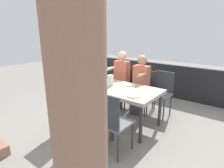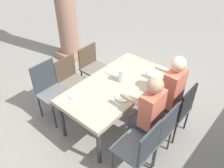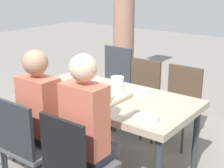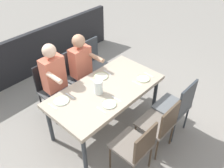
{
  "view_description": "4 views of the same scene",
  "coord_description": "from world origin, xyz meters",
  "px_view_note": "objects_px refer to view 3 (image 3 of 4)",
  "views": [
    {
      "loc": [
        -2.09,
        2.81,
        1.82
      ],
      "look_at": [
        0.1,
        -0.02,
        0.77
      ],
      "focal_mm": 30.0,
      "sensor_mm": 36.0,
      "label": 1
    },
    {
      "loc": [
        -2.15,
        -1.77,
        2.89
      ],
      "look_at": [
        -0.14,
        -0.04,
        0.84
      ],
      "focal_mm": 37.51,
      "sensor_mm": 36.0,
      "label": 2
    },
    {
      "loc": [
        1.92,
        -2.48,
        1.86
      ],
      "look_at": [
        0.1,
        -0.05,
        0.88
      ],
      "focal_mm": 53.99,
      "sensor_mm": 36.0,
      "label": 3
    },
    {
      "loc": [
        1.96,
        1.93,
        2.97
      ],
      "look_at": [
        -0.07,
        0.06,
        0.82
      ],
      "focal_mm": 38.83,
      "sensor_mm": 36.0,
      "label": 4
    }
  ],
  "objects_px": {
    "plate_1": "(76,98)",
    "plate_3": "(146,118)",
    "chair_east_north": "(179,98)",
    "diner_man_white": "(45,116)",
    "chair_east_south": "(75,163)",
    "dining_table": "(108,101)",
    "chair_mid_north": "(140,90)",
    "diner_woman_green": "(91,131)",
    "stone_column_near": "(124,9)",
    "plate_0": "(82,78)",
    "water_pitcher": "(117,89)",
    "plate_2": "(140,91)",
    "chair_west_north": "(113,80)",
    "chair_mid_south": "(28,143)"
  },
  "relations": [
    {
      "from": "chair_east_south",
      "to": "plate_1",
      "type": "bearing_deg",
      "value": 131.25
    },
    {
      "from": "chair_mid_north",
      "to": "water_pitcher",
      "type": "distance_m",
      "value": 0.99
    },
    {
      "from": "chair_east_north",
      "to": "plate_0",
      "type": "xyz_separation_m",
      "value": [
        -0.93,
        -0.61,
        0.22
      ]
    },
    {
      "from": "chair_east_north",
      "to": "diner_woman_green",
      "type": "height_order",
      "value": "diner_woman_green"
    },
    {
      "from": "chair_west_north",
      "to": "chair_mid_south",
      "type": "height_order",
      "value": "chair_west_north"
    },
    {
      "from": "dining_table",
      "to": "stone_column_near",
      "type": "distance_m",
      "value": 2.57
    },
    {
      "from": "diner_man_white",
      "to": "stone_column_near",
      "type": "xyz_separation_m",
      "value": [
        -1.12,
        2.79,
        0.64
      ]
    },
    {
      "from": "stone_column_near",
      "to": "chair_mid_south",
      "type": "bearing_deg",
      "value": -69.36
    },
    {
      "from": "chair_mid_south",
      "to": "diner_man_white",
      "type": "height_order",
      "value": "diner_man_white"
    },
    {
      "from": "diner_woman_green",
      "to": "water_pitcher",
      "type": "height_order",
      "value": "diner_woman_green"
    },
    {
      "from": "chair_west_north",
      "to": "chair_mid_south",
      "type": "relative_size",
      "value": 1.06
    },
    {
      "from": "water_pitcher",
      "to": "chair_east_south",
      "type": "bearing_deg",
      "value": -74.76
    },
    {
      "from": "plate_0",
      "to": "water_pitcher",
      "type": "bearing_deg",
      "value": -21.08
    },
    {
      "from": "chair_west_north",
      "to": "stone_column_near",
      "type": "xyz_separation_m",
      "value": [
        -0.7,
        1.24,
        0.78
      ]
    },
    {
      "from": "water_pitcher",
      "to": "chair_west_north",
      "type": "bearing_deg",
      "value": 128.96
    },
    {
      "from": "plate_1",
      "to": "plate_3",
      "type": "xyz_separation_m",
      "value": [
        0.78,
        -0.0,
        0.0
      ]
    },
    {
      "from": "chair_mid_south",
      "to": "plate_3",
      "type": "bearing_deg",
      "value": 38.16
    },
    {
      "from": "stone_column_near",
      "to": "plate_2",
      "type": "bearing_deg",
      "value": -50.93
    },
    {
      "from": "chair_mid_north",
      "to": "chair_mid_south",
      "type": "height_order",
      "value": "chair_mid_south"
    },
    {
      "from": "stone_column_near",
      "to": "water_pitcher",
      "type": "distance_m",
      "value": 2.61
    },
    {
      "from": "plate_0",
      "to": "plate_2",
      "type": "bearing_deg",
      "value": 0.81
    },
    {
      "from": "chair_mid_south",
      "to": "dining_table",
      "type": "bearing_deg",
      "value": 79.22
    },
    {
      "from": "chair_east_north",
      "to": "diner_man_white",
      "type": "bearing_deg",
      "value": -109.11
    },
    {
      "from": "diner_woman_green",
      "to": "stone_column_near",
      "type": "xyz_separation_m",
      "value": [
        -1.66,
        2.81,
        0.62
      ]
    },
    {
      "from": "chair_east_north",
      "to": "plate_1",
      "type": "relative_size",
      "value": 3.97
    },
    {
      "from": "chair_east_south",
      "to": "dining_table",
      "type": "bearing_deg",
      "value": 112.57
    },
    {
      "from": "diner_man_white",
      "to": "plate_3",
      "type": "relative_size",
      "value": 5.88
    },
    {
      "from": "chair_mid_south",
      "to": "diner_man_white",
      "type": "distance_m",
      "value": 0.27
    },
    {
      "from": "dining_table",
      "to": "plate_1",
      "type": "bearing_deg",
      "value": -122.86
    },
    {
      "from": "chair_mid_north",
      "to": "chair_east_north",
      "type": "height_order",
      "value": "chair_east_north"
    },
    {
      "from": "diner_man_white",
      "to": "chair_east_north",
      "type": "bearing_deg",
      "value": 70.89
    },
    {
      "from": "diner_woman_green",
      "to": "water_pitcher",
      "type": "xyz_separation_m",
      "value": [
        -0.24,
        0.68,
        0.11
      ]
    },
    {
      "from": "plate_1",
      "to": "water_pitcher",
      "type": "xyz_separation_m",
      "value": [
        0.3,
        0.25,
        0.09
      ]
    },
    {
      "from": "plate_1",
      "to": "plate_3",
      "type": "bearing_deg",
      "value": -0.27
    },
    {
      "from": "chair_mid_south",
      "to": "diner_woman_green",
      "type": "distance_m",
      "value": 0.6
    },
    {
      "from": "dining_table",
      "to": "plate_0",
      "type": "bearing_deg",
      "value": 155.98
    },
    {
      "from": "chair_west_north",
      "to": "plate_1",
      "type": "bearing_deg",
      "value": -69.77
    },
    {
      "from": "plate_3",
      "to": "chair_east_north",
      "type": "bearing_deg",
      "value": 101.95
    },
    {
      "from": "chair_east_south",
      "to": "water_pitcher",
      "type": "height_order",
      "value": "water_pitcher"
    },
    {
      "from": "chair_east_south",
      "to": "plate_1",
      "type": "height_order",
      "value": "chair_east_south"
    },
    {
      "from": "plate_0",
      "to": "chair_mid_north",
      "type": "bearing_deg",
      "value": 56.94
    },
    {
      "from": "diner_woman_green",
      "to": "diner_man_white",
      "type": "relative_size",
      "value": 1.03
    },
    {
      "from": "dining_table",
      "to": "plate_2",
      "type": "height_order",
      "value": "plate_2"
    },
    {
      "from": "chair_west_north",
      "to": "water_pitcher",
      "type": "bearing_deg",
      "value": -51.04
    },
    {
      "from": "dining_table",
      "to": "chair_mid_north",
      "type": "bearing_deg",
      "value": 100.84
    },
    {
      "from": "diner_woman_green",
      "to": "diner_man_white",
      "type": "xyz_separation_m",
      "value": [
        -0.54,
        0.02,
        -0.02
      ]
    },
    {
      "from": "chair_east_north",
      "to": "chair_east_south",
      "type": "xyz_separation_m",
      "value": [
        0.0,
        -1.74,
        0.0
      ]
    },
    {
      "from": "chair_west_north",
      "to": "plate_2",
      "type": "bearing_deg",
      "value": -37.42
    },
    {
      "from": "diner_woman_green",
      "to": "dining_table",
      "type": "bearing_deg",
      "value": 117.97
    },
    {
      "from": "dining_table",
      "to": "plate_0",
      "type": "height_order",
      "value": "plate_0"
    }
  ]
}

